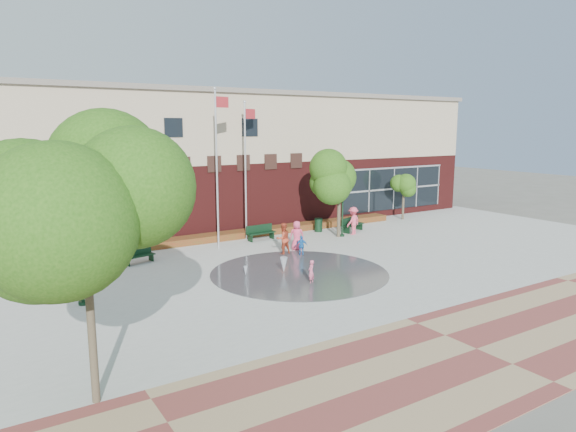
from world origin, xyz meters
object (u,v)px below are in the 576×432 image
flagpole_left (217,161)px  tree_big_left (82,192)px  trash_can (318,225)px  bench_left (139,259)px  child_splash (311,272)px  flagpole_right (246,163)px

flagpole_left → tree_big_left: 16.54m
trash_can → bench_left: bearing=-172.3°
flagpole_left → tree_big_left: bearing=-142.5°
bench_left → child_splash: bearing=-68.4°
bench_left → child_splash: child_splash is taller
flagpole_right → child_splash: bearing=-122.0°
trash_can → flagpole_left: bearing=-173.5°
trash_can → tree_big_left: tree_big_left is taller
flagpole_right → tree_big_left: bearing=-150.0°
flagpole_left → trash_can: (7.54, 0.85, -4.53)m
bench_left → flagpole_right: bearing=2.5°
flagpole_left → tree_big_left: flagpole_left is taller
flagpole_left → bench_left: (-4.79, -0.81, -4.73)m
flagpole_right → child_splash: flagpole_right is taller
trash_can → child_splash: bearing=-127.3°
flagpole_left → bench_left: bearing=172.6°
flagpole_left → trash_can: 8.84m
flagpole_left → flagpole_right: flagpole_left is taller
bench_left → child_splash: size_ratio=1.57×
flagpole_right → trash_can: size_ratio=9.32×
flagpole_right → tree_big_left: size_ratio=1.13×
flagpole_right → bench_left: (-7.33, -2.27, -4.42)m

